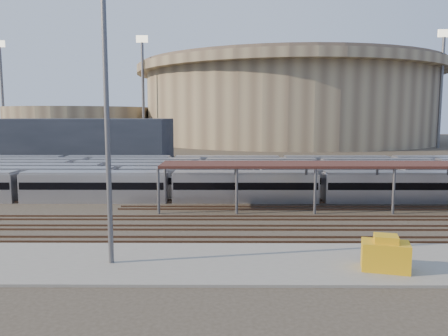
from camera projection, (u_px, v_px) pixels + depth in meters
ground at (232, 216)px, 46.70m from camera, size 420.00×420.00×0.00m
apron at (165, 262)px, 31.82m from camera, size 50.00×9.00×0.20m
subway_trains at (204, 176)px, 64.87m from camera, size 125.32×23.90×3.60m
inspection_shed at (423, 166)px, 49.94m from camera, size 60.30×6.00×5.30m
empty_tracks at (232, 228)px, 41.72m from camera, size 170.00×9.62×0.18m
stadium at (287, 102)px, 183.57m from camera, size 124.00×124.00×32.50m
secondary_arena at (79, 125)px, 175.26m from camera, size 56.00×56.00×14.00m
service_building at (78, 140)px, 100.90m from camera, size 42.00×20.00×10.00m
floodlight_0 at (143, 87)px, 153.60m from camera, size 4.00×1.00×38.40m
floodlight_1 at (2, 89)px, 163.85m from camera, size 4.00×1.00×38.40m
floodlight_2 at (441, 85)px, 143.10m from camera, size 4.00×1.00×38.40m
floodlight_3 at (206, 94)px, 203.13m from camera, size 4.00×1.00×38.40m
yard_light_pole at (107, 119)px, 30.25m from camera, size 0.81×0.36×20.47m
yellow_equipment at (385, 256)px, 29.91m from camera, size 3.50×2.67×1.94m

